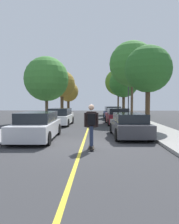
# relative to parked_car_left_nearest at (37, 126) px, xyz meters

# --- Properties ---
(ground) EXTENTS (80.00, 80.00, 0.00)m
(ground) POSITION_rel_parked_car_left_nearest_xyz_m (2.43, -1.52, -0.70)
(ground) COLOR #353538
(center_line) EXTENTS (0.12, 39.20, 0.01)m
(center_line) POSITION_rel_parked_car_left_nearest_xyz_m (2.43, 2.48, -0.70)
(center_line) COLOR gold
(center_line) RESTS_ON ground
(parked_car_left_nearest) EXTENTS (2.05, 4.58, 1.41)m
(parked_car_left_nearest) POSITION_rel_parked_car_left_nearest_xyz_m (0.00, 0.00, 0.00)
(parked_car_left_nearest) COLOR #B7B7BC
(parked_car_left_nearest) RESTS_ON ground
(parked_car_left_near) EXTENTS (1.92, 4.08, 1.41)m
(parked_car_left_near) POSITION_rel_parked_car_left_nearest_xyz_m (0.00, 6.87, -0.00)
(parked_car_left_near) COLOR white
(parked_car_left_near) RESTS_ON ground
(parked_car_right_nearest) EXTENTS (1.96, 4.14, 1.31)m
(parked_car_right_nearest) POSITION_rel_parked_car_left_nearest_xyz_m (4.87, 0.90, -0.06)
(parked_car_right_nearest) COLOR #38383D
(parked_car_right_nearest) RESTS_ON ground
(parked_car_right_near) EXTENTS (2.04, 4.26, 1.40)m
(parked_car_right_near) POSITION_rel_parked_car_left_nearest_xyz_m (4.87, 7.60, -0.02)
(parked_car_right_near) COLOR maroon
(parked_car_right_near) RESTS_ON ground
(parked_car_right_far) EXTENTS (2.02, 4.59, 1.44)m
(parked_car_right_far) POSITION_rel_parked_car_left_nearest_xyz_m (4.87, 13.20, -0.01)
(parked_car_right_far) COLOR navy
(parked_car_right_far) RESTS_ON ground
(street_tree_left_nearest) EXTENTS (4.19, 4.19, 6.07)m
(street_tree_left_nearest) POSITION_rel_parked_car_left_nearest_xyz_m (-1.69, 9.11, 3.41)
(street_tree_left_nearest) COLOR brown
(street_tree_left_nearest) RESTS_ON sidewalk_left
(street_tree_left_near) EXTENTS (3.58, 3.58, 6.09)m
(street_tree_left_near) POSITION_rel_parked_car_left_nearest_xyz_m (-1.69, 17.93, 3.71)
(street_tree_left_near) COLOR #4C3823
(street_tree_left_near) RESTS_ON sidewalk_left
(street_tree_left_far) EXTENTS (3.36, 3.36, 5.27)m
(street_tree_left_far) POSITION_rel_parked_car_left_nearest_xyz_m (-1.69, 24.37, 2.99)
(street_tree_left_far) COLOR #4C3823
(street_tree_left_far) RESTS_ON sidewalk_left
(street_tree_right_nearest) EXTENTS (3.19, 3.19, 5.63)m
(street_tree_right_nearest) POSITION_rel_parked_car_left_nearest_xyz_m (6.56, 3.82, 3.45)
(street_tree_right_nearest) COLOR #4C3823
(street_tree_right_nearest) RESTS_ON sidewalk_right
(street_tree_right_near) EXTENTS (4.50, 4.50, 7.79)m
(street_tree_right_near) POSITION_rel_parked_car_left_nearest_xyz_m (6.56, 10.34, 4.97)
(street_tree_right_near) COLOR brown
(street_tree_right_near) RESTS_ON sidewalk_right
(street_tree_right_far) EXTENTS (3.73, 3.73, 6.14)m
(street_tree_right_far) POSITION_rel_parked_car_left_nearest_xyz_m (6.56, 16.83, 3.69)
(street_tree_right_far) COLOR #4C3823
(street_tree_right_far) RESTS_ON sidewalk_right
(street_tree_right_farthest) EXTENTS (4.29, 4.29, 7.20)m
(street_tree_right_farthest) POSITION_rel_parked_car_left_nearest_xyz_m (6.56, 23.74, 4.49)
(street_tree_right_farthest) COLOR #3D2D1E
(street_tree_right_farthest) RESTS_ON sidewalk_right
(streetlamp) EXTENTS (0.36, 0.24, 5.70)m
(streetlamp) POSITION_rel_parked_car_left_nearest_xyz_m (6.62, 13.05, 2.69)
(streetlamp) COLOR #38383D
(streetlamp) RESTS_ON sidewalk_right
(skateboard) EXTENTS (0.26, 0.85, 0.10)m
(skateboard) POSITION_rel_parked_car_left_nearest_xyz_m (2.85, -2.26, -0.61)
(skateboard) COLOR black
(skateboard) RESTS_ON ground
(skateboarder) EXTENTS (0.58, 0.70, 1.72)m
(skateboarder) POSITION_rel_parked_car_left_nearest_xyz_m (2.85, -2.29, 0.37)
(skateboarder) COLOR black
(skateboarder) RESTS_ON skateboard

